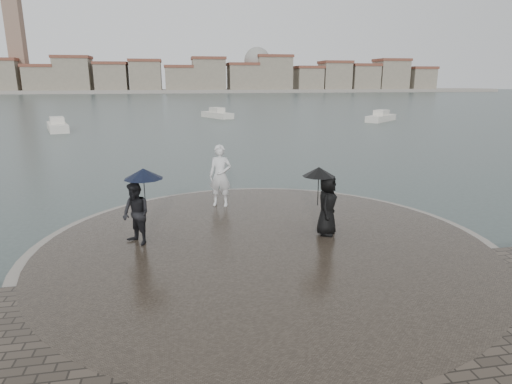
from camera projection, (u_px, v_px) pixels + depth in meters
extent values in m
plane|color=#2B3835|center=(301.00, 325.00, 8.36)|extent=(400.00, 400.00, 0.00)
cylinder|color=gray|center=(265.00, 250.00, 11.65)|extent=(12.50, 12.50, 0.32)
cylinder|color=#2D261E|center=(265.00, 249.00, 11.64)|extent=(11.90, 11.90, 0.36)
imported|color=silver|center=(220.00, 176.00, 14.78)|extent=(0.90, 0.74, 2.14)
imported|color=black|center=(136.00, 214.00, 11.33)|extent=(1.02, 1.03, 1.68)
cylinder|color=black|center=(145.00, 194.00, 11.34)|extent=(0.02, 0.02, 0.90)
cone|color=black|center=(143.00, 174.00, 11.20)|extent=(1.03, 1.03, 0.28)
imported|color=black|center=(327.00, 205.00, 12.02)|extent=(0.91, 1.01, 1.73)
cylinder|color=black|center=(318.00, 190.00, 11.96)|extent=(0.02, 0.02, 0.90)
cone|color=black|center=(319.00, 172.00, 11.83)|extent=(0.92, 0.92, 0.26)
cube|color=gray|center=(180.00, 91.00, 163.17)|extent=(260.00, 20.00, 1.20)
cube|color=gray|center=(4.00, 78.00, 148.36)|extent=(11.00, 10.00, 11.00)
cube|color=brown|center=(1.00, 60.00, 146.84)|extent=(11.60, 10.60, 1.00)
cube|color=gray|center=(41.00, 81.00, 150.75)|extent=(10.00, 10.00, 9.00)
cube|color=brown|center=(40.00, 66.00, 149.49)|extent=(10.60, 10.60, 1.00)
cube|color=gray|center=(74.00, 76.00, 152.34)|extent=(12.00, 10.00, 12.00)
cube|color=brown|center=(72.00, 57.00, 150.69)|extent=(12.60, 10.60, 1.00)
cube|color=gray|center=(112.00, 79.00, 154.92)|extent=(11.00, 10.00, 10.00)
cube|color=brown|center=(111.00, 63.00, 153.52)|extent=(11.60, 10.60, 1.00)
cube|color=gray|center=(146.00, 78.00, 156.93)|extent=(11.00, 10.00, 11.00)
cube|color=brown|center=(145.00, 61.00, 155.41)|extent=(11.60, 10.60, 1.00)
cube|color=gray|center=(179.00, 81.00, 159.33)|extent=(10.00, 10.00, 9.00)
cube|color=brown|center=(179.00, 67.00, 158.06)|extent=(10.60, 10.60, 1.00)
cube|color=gray|center=(209.00, 76.00, 160.91)|extent=(12.00, 10.00, 12.00)
cube|color=brown|center=(208.00, 58.00, 159.27)|extent=(12.60, 10.60, 1.00)
cube|color=gray|center=(243.00, 79.00, 163.49)|extent=(11.00, 10.00, 10.00)
cube|color=brown|center=(243.00, 64.00, 162.10)|extent=(11.60, 10.60, 1.00)
cube|color=gray|center=(273.00, 75.00, 165.25)|extent=(13.00, 10.00, 13.00)
cube|color=brown|center=(274.00, 56.00, 163.48)|extent=(13.60, 10.60, 1.00)
cube|color=gray|center=(308.00, 81.00, 168.26)|extent=(10.00, 10.00, 9.00)
cube|color=brown|center=(308.00, 67.00, 166.99)|extent=(10.60, 10.60, 1.00)
cube|color=gray|center=(335.00, 78.00, 169.97)|extent=(11.00, 10.00, 11.00)
cube|color=brown|center=(335.00, 62.00, 168.45)|extent=(11.60, 10.60, 1.00)
cube|color=gray|center=(363.00, 79.00, 172.24)|extent=(11.00, 10.00, 10.00)
cube|color=brown|center=(364.00, 65.00, 170.85)|extent=(11.60, 10.60, 1.00)
cube|color=gray|center=(390.00, 77.00, 174.13)|extent=(12.00, 10.00, 12.00)
cube|color=brown|center=(392.00, 60.00, 172.48)|extent=(12.60, 10.60, 1.00)
cube|color=gray|center=(419.00, 81.00, 176.84)|extent=(10.00, 10.00, 9.00)
cube|color=brown|center=(420.00, 68.00, 175.57)|extent=(10.60, 10.60, 1.00)
cube|color=#846654|center=(17.00, 46.00, 148.49)|extent=(5.00, 5.00, 32.00)
sphere|color=gray|center=(257.00, 60.00, 164.69)|extent=(10.00, 10.00, 10.00)
cube|color=beige|center=(381.00, 119.00, 49.69)|extent=(5.15, 4.88, 0.90)
cube|color=beige|center=(381.00, 114.00, 49.54)|extent=(2.29, 2.23, 0.90)
cube|color=beige|center=(217.00, 116.00, 54.18)|extent=(3.78, 5.66, 0.90)
cube|color=beige|center=(217.00, 111.00, 54.03)|extent=(1.93, 2.32, 0.90)
cube|color=beige|center=(58.00, 128.00, 40.27)|extent=(3.15, 5.73, 0.90)
cube|color=beige|center=(57.00, 122.00, 40.12)|extent=(1.74, 2.27, 0.90)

